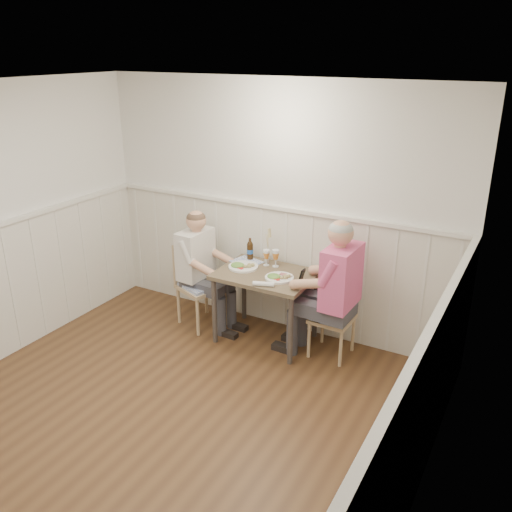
# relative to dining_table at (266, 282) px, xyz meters

# --- Properties ---
(ground_plane) EXTENTS (4.50, 4.50, 0.00)m
(ground_plane) POSITION_rel_dining_table_xyz_m (-0.11, -1.84, -0.65)
(ground_plane) COLOR #492E1A
(room_shell) EXTENTS (4.04, 4.54, 2.60)m
(room_shell) POSITION_rel_dining_table_xyz_m (-0.11, -1.84, 0.87)
(room_shell) COLOR white
(room_shell) RESTS_ON ground
(wainscot) EXTENTS (4.00, 4.49, 1.34)m
(wainscot) POSITION_rel_dining_table_xyz_m (-0.11, -1.15, 0.04)
(wainscot) COLOR silver
(wainscot) RESTS_ON ground
(dining_table) EXTENTS (0.95, 0.70, 0.75)m
(dining_table) POSITION_rel_dining_table_xyz_m (0.00, 0.00, 0.00)
(dining_table) COLOR brown
(dining_table) RESTS_ON ground
(chair_right) EXTENTS (0.39, 0.39, 0.81)m
(chair_right) POSITION_rel_dining_table_xyz_m (0.76, 0.05, -0.21)
(chair_right) COLOR tan
(chair_right) RESTS_ON ground
(chair_left) EXTENTS (0.55, 0.55, 0.91)m
(chair_left) POSITION_rel_dining_table_xyz_m (-0.82, -0.01, -0.16)
(chair_left) COLOR tan
(chair_left) RESTS_ON ground
(man_in_pink) EXTENTS (0.68, 0.47, 1.45)m
(man_in_pink) POSITION_rel_dining_table_xyz_m (0.76, -0.03, -0.04)
(man_in_pink) COLOR #3F3F47
(man_in_pink) RESTS_ON ground
(diner_cream) EXTENTS (0.62, 0.43, 1.31)m
(diner_cream) POSITION_rel_dining_table_xyz_m (-0.79, -0.02, -0.10)
(diner_cream) COLOR #3F3F47
(diner_cream) RESTS_ON ground
(plate_man) EXTENTS (0.28, 0.28, 0.07)m
(plate_man) POSITION_rel_dining_table_xyz_m (0.17, -0.07, 0.12)
(plate_man) COLOR white
(plate_man) RESTS_ON dining_table
(plate_diner) EXTENTS (0.30, 0.30, 0.08)m
(plate_diner) POSITION_rel_dining_table_xyz_m (-0.28, 0.00, 0.12)
(plate_diner) COLOR white
(plate_diner) RESTS_ON dining_table
(beer_glass_a) EXTENTS (0.07, 0.07, 0.18)m
(beer_glass_a) POSITION_rel_dining_table_xyz_m (0.01, 0.20, 0.22)
(beer_glass_a) COLOR silver
(beer_glass_a) RESTS_ON dining_table
(beer_glass_b) EXTENTS (0.07, 0.07, 0.17)m
(beer_glass_b) POSITION_rel_dining_table_xyz_m (-0.09, 0.18, 0.21)
(beer_glass_b) COLOR silver
(beer_glass_b) RESTS_ON dining_table
(beer_bottle) EXTENTS (0.07, 0.07, 0.24)m
(beer_bottle) POSITION_rel_dining_table_xyz_m (-0.32, 0.25, 0.20)
(beer_bottle) COLOR black
(beer_bottle) RESTS_ON dining_table
(rolled_napkin) EXTENTS (0.21, 0.11, 0.04)m
(rolled_napkin) POSITION_rel_dining_table_xyz_m (0.13, -0.29, 0.12)
(rolled_napkin) COLOR white
(rolled_napkin) RESTS_ON dining_table
(grass_vase) EXTENTS (0.05, 0.05, 0.40)m
(grass_vase) POSITION_rel_dining_table_xyz_m (-0.13, 0.26, 0.28)
(grass_vase) COLOR silver
(grass_vase) RESTS_ON dining_table
(gingham_mat) EXTENTS (0.35, 0.31, 0.01)m
(gingham_mat) POSITION_rel_dining_table_xyz_m (-0.31, 0.16, 0.10)
(gingham_mat) COLOR #5069AF
(gingham_mat) RESTS_ON dining_table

